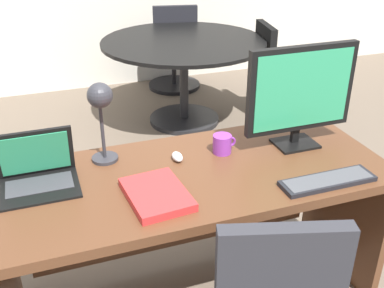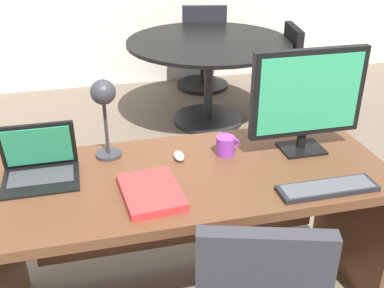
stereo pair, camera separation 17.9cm
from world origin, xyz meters
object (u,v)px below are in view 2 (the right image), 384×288
object	(u,v)px
mouse	(179,156)
desk_lamp	(104,102)
keyboard	(327,188)
coffee_mug	(226,145)
monitor	(308,96)
book	(151,192)
desk	(192,205)
meeting_table	(209,61)
meeting_chair_far	(203,55)
meeting_chair_near	(306,83)
laptop	(39,160)

from	to	relation	value
mouse	desk_lamp	xyz separation A→B (m)	(-0.31, 0.09, 0.26)
keyboard	coffee_mug	bearing A→B (deg)	128.06
mouse	coffee_mug	size ratio (longest dim) A/B	0.72
monitor	book	world-z (taller)	monitor
desk	mouse	bearing A→B (deg)	115.87
monitor	meeting_table	size ratio (longest dim) A/B	0.38
monitor	meeting_chair_far	world-z (taller)	monitor
coffee_mug	meeting_chair_near	size ratio (longest dim) A/B	0.13
mouse	monitor	bearing A→B (deg)	-4.38
keyboard	meeting_chair_near	xyz separation A→B (m)	(1.04, 2.21, -0.41)
desk	meeting_chair_far	bearing A→B (deg)	74.00
desk	monitor	xyz separation A→B (m)	(0.55, 0.04, 0.48)
mouse	meeting_table	distance (m)	2.09
coffee_mug	laptop	bearing A→B (deg)	179.30
laptop	book	distance (m)	0.52
book	meeting_chair_far	distance (m)	3.26
desk_lamp	book	bearing A→B (deg)	-68.70
desk_lamp	meeting_chair_near	bearing A→B (deg)	42.44
desk	desk_lamp	bearing A→B (deg)	153.96
meeting_chair_near	meeting_table	bearing A→B (deg)	170.09
mouse	coffee_mug	distance (m)	0.22
book	meeting_chair_near	world-z (taller)	meeting_chair_near
monitor	desk_lamp	bearing A→B (deg)	171.47
monitor	coffee_mug	world-z (taller)	monitor
desk	coffee_mug	xyz separation A→B (m)	(0.18, 0.08, 0.25)
laptop	mouse	size ratio (longest dim) A/B	3.89
laptop	coffee_mug	bearing A→B (deg)	-0.70
monitor	desk_lamp	distance (m)	0.91
monitor	mouse	world-z (taller)	monitor
coffee_mug	meeting_chair_near	world-z (taller)	meeting_chair_near
laptop	meeting_chair_near	world-z (taller)	laptop
mouse	book	distance (m)	0.32
desk	desk_lamp	distance (m)	0.62
book	desk_lamp	bearing A→B (deg)	111.30
desk	meeting_chair_near	xyz separation A→B (m)	(1.53, 1.89, -0.20)
desk	monitor	distance (m)	0.73
mouse	keyboard	bearing A→B (deg)	-36.66
keyboard	meeting_chair_near	distance (m)	2.47
book	meeting_chair_near	bearing A→B (deg)	49.97
meeting_table	meeting_chair_far	world-z (taller)	meeting_chair_far
desk	mouse	distance (m)	0.24
desk_lamp	desk	bearing A→B (deg)	-26.04
book	coffee_mug	size ratio (longest dim) A/B	2.87
desk	meeting_table	xyz separation A→B (m)	(0.65, 2.04, 0.03)
laptop	keyboard	bearing A→B (deg)	-19.66
mouse	coffee_mug	bearing A→B (deg)	0.03
monitor	meeting_table	world-z (taller)	monitor
coffee_mug	meeting_chair_near	bearing A→B (deg)	53.31
coffee_mug	meeting_chair_far	size ratio (longest dim) A/B	0.12
laptop	desk_lamp	bearing A→B (deg)	15.06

